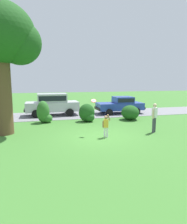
{
  "coord_description": "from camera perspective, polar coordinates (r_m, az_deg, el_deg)",
  "views": [
    {
      "loc": [
        -2.98,
        -10.66,
        3.13
      ],
      "look_at": [
        0.19,
        1.76,
        1.1
      ],
      "focal_mm": 32.99,
      "sensor_mm": 36.0,
      "label": 1
    }
  ],
  "objects": [
    {
      "name": "ground_plane",
      "position": [
        11.51,
        1.27,
        -6.8
      ],
      "size": [
        80.0,
        80.0,
        0.0
      ],
      "primitive_type": "plane",
      "color": "#3D752D"
    },
    {
      "name": "driveway_strip",
      "position": [
        18.55,
        -4.86,
        -0.72
      ],
      "size": [
        28.0,
        4.4,
        0.02
      ],
      "primitive_type": "cube",
      "color": "slate",
      "rests_on": "ground"
    },
    {
      "name": "oak_tree_large",
      "position": [
        13.0,
        -24.25,
        17.83
      ],
      "size": [
        4.32,
        4.0,
        7.35
      ],
      "color": "brown",
      "rests_on": "ground"
    },
    {
      "name": "shrub_near_tree",
      "position": [
        15.44,
        -13.58,
        -0.27
      ],
      "size": [
        1.12,
        0.94,
        1.6
      ],
      "color": "#33702B",
      "rests_on": "ground"
    },
    {
      "name": "shrub_centre_left",
      "position": [
        15.46,
        -1.75,
        -0.41
      ],
      "size": [
        1.2,
        1.13,
        1.34
      ],
      "color": "#1E511C",
      "rests_on": "ground"
    },
    {
      "name": "shrub_centre",
      "position": [
        16.42,
        10.21,
        -0.22
      ],
      "size": [
        1.41,
        1.5,
        1.14
      ],
      "color": "#1E511C",
      "rests_on": "ground"
    },
    {
      "name": "parked_sedan",
      "position": [
        19.27,
        7.52,
        2.12
      ],
      "size": [
        4.42,
        2.13,
        1.56
      ],
      "color": "#28429E",
      "rests_on": "ground"
    },
    {
      "name": "parked_suv",
      "position": [
        18.34,
        -11.36,
        2.4
      ],
      "size": [
        4.72,
        2.13,
        1.92
      ],
      "color": "silver",
      "rests_on": "ground"
    },
    {
      "name": "child_thrower",
      "position": [
        11.22,
        3.48,
        -3.45
      ],
      "size": [
        0.47,
        0.23,
        1.29
      ],
      "color": "white",
      "rests_on": "ground"
    },
    {
      "name": "frisbee",
      "position": [
        11.6,
        0.02,
        3.13
      ],
      "size": [
        0.28,
        0.25,
        0.17
      ],
      "color": "red"
    },
    {
      "name": "adult_onlooker",
      "position": [
        12.71,
        16.53,
        -1.11
      ],
      "size": [
        0.43,
        0.4,
        1.74
      ],
      "color": "#3F3F4C",
      "rests_on": "ground"
    }
  ]
}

